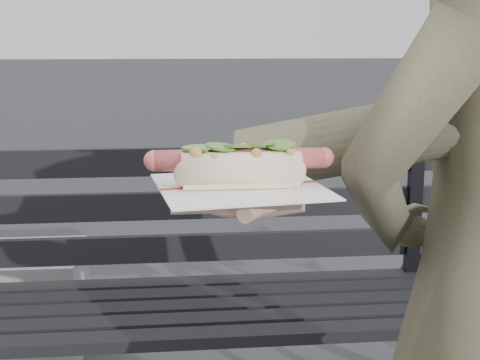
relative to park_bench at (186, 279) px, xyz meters
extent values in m
cylinder|color=black|center=(0.69, 0.10, -0.30)|extent=(0.04, 0.04, 0.45)
cube|color=black|center=(0.02, -0.25, -0.06)|extent=(1.50, 0.07, 0.03)
cube|color=black|center=(0.02, -0.16, -0.06)|extent=(1.50, 0.07, 0.03)
cube|color=black|center=(0.02, -0.07, -0.06)|extent=(1.50, 0.07, 0.03)
cube|color=black|center=(0.02, 0.02, -0.06)|extent=(1.50, 0.07, 0.03)
cube|color=black|center=(0.02, 0.11, -0.06)|extent=(1.50, 0.07, 0.03)
cube|color=black|center=(0.69, 0.12, 0.15)|extent=(0.04, 0.03, 0.42)
cube|color=black|center=(0.02, 0.14, 0.05)|extent=(1.50, 0.02, 0.08)
cube|color=black|center=(0.02, 0.14, 0.18)|extent=(1.50, 0.02, 0.08)
cube|color=black|center=(0.02, 0.14, 0.31)|extent=(1.50, 0.02, 0.08)
cylinder|color=#413E2B|center=(0.30, -0.89, 0.53)|extent=(0.51, 0.23, 0.19)
cylinder|color=#D8A384|center=(0.09, -0.98, 0.47)|extent=(0.09, 0.08, 0.07)
ellipsoid|color=#D8A384|center=(0.05, -0.99, 0.46)|extent=(0.10, 0.12, 0.03)
cylinder|color=#D8A384|center=(-0.01, -1.02, 0.47)|extent=(0.06, 0.02, 0.02)
cylinder|color=#D8A384|center=(-0.01, -1.00, 0.47)|extent=(0.06, 0.02, 0.02)
cylinder|color=#D8A384|center=(-0.01, -0.98, 0.47)|extent=(0.06, 0.02, 0.02)
cylinder|color=#D8A384|center=(-0.01, -0.96, 0.47)|extent=(0.06, 0.02, 0.02)
cylinder|color=#D8A384|center=(0.06, -1.04, 0.47)|extent=(0.04, 0.05, 0.02)
cube|color=white|center=(0.05, -0.99, 0.48)|extent=(0.21, 0.21, 0.00)
cube|color=#B21E1E|center=(0.05, -0.99, 0.48)|extent=(0.19, 0.03, 0.00)
cylinder|color=#BE4F49|center=(0.05, -0.99, 0.51)|extent=(0.20, 0.02, 0.02)
sphere|color=#BE4F49|center=(-0.05, -0.99, 0.51)|extent=(0.02, 0.02, 0.02)
sphere|color=#BE4F49|center=(0.15, -0.99, 0.51)|extent=(0.03, 0.02, 0.02)
sphere|color=#9E6B2D|center=(0.04, -0.97, 0.52)|extent=(0.01, 0.01, 0.01)
sphere|color=#9E6B2D|center=(0.11, -0.98, 0.52)|extent=(0.01, 0.01, 0.01)
sphere|color=#9E6B2D|center=(0.01, -0.99, 0.52)|extent=(0.01, 0.01, 0.01)
sphere|color=#9E6B2D|center=(0.04, -1.00, 0.52)|extent=(0.01, 0.01, 0.01)
sphere|color=#9E6B2D|center=(0.06, -0.99, 0.52)|extent=(0.01, 0.01, 0.01)
sphere|color=#9E6B2D|center=(0.08, -1.00, 0.52)|extent=(0.01, 0.01, 0.01)
sphere|color=#9E6B2D|center=(0.10, -0.98, 0.52)|extent=(0.01, 0.01, 0.01)
sphere|color=#9E6B2D|center=(0.02, -1.01, 0.52)|extent=(0.01, 0.01, 0.01)
sphere|color=#9E6B2D|center=(0.02, -0.96, 0.52)|extent=(0.01, 0.01, 0.01)
sphere|color=#9E6B2D|center=(0.11, -1.00, 0.52)|extent=(0.01, 0.01, 0.01)
sphere|color=#9E6B2D|center=(0.00, -0.99, 0.52)|extent=(0.01, 0.01, 0.01)
sphere|color=#9E6B2D|center=(0.11, -1.00, 0.52)|extent=(0.01, 0.01, 0.01)
sphere|color=#9E6B2D|center=(0.08, -0.98, 0.52)|extent=(0.01, 0.01, 0.01)
sphere|color=#9E6B2D|center=(0.05, -0.97, 0.52)|extent=(0.01, 0.01, 0.01)
sphere|color=#9E6B2D|center=(0.10, -0.97, 0.52)|extent=(0.01, 0.01, 0.01)
sphere|color=#9E6B2D|center=(0.08, -0.99, 0.52)|extent=(0.01, 0.01, 0.01)
sphere|color=#9E6B2D|center=(0.10, -1.01, 0.52)|extent=(0.01, 0.01, 0.01)
sphere|color=#9E6B2D|center=(0.07, -1.01, 0.52)|extent=(0.01, 0.01, 0.01)
sphere|color=#9E6B2D|center=(0.06, -0.98, 0.52)|extent=(0.01, 0.01, 0.01)
sphere|color=#9E6B2D|center=(0.09, -0.98, 0.52)|extent=(0.01, 0.01, 0.01)
sphere|color=#9E6B2D|center=(0.08, -0.99, 0.52)|extent=(0.01, 0.01, 0.01)
sphere|color=#9E6B2D|center=(0.10, -1.01, 0.52)|extent=(0.01, 0.01, 0.01)
sphere|color=#9E6B2D|center=(0.00, -1.01, 0.52)|extent=(0.01, 0.01, 0.01)
sphere|color=#9E6B2D|center=(0.08, -0.98, 0.52)|extent=(0.01, 0.01, 0.01)
sphere|color=#9E6B2D|center=(0.00, -0.97, 0.52)|extent=(0.01, 0.01, 0.01)
sphere|color=#9E6B2D|center=(0.10, -0.97, 0.52)|extent=(0.01, 0.01, 0.01)
cylinder|color=#488023|center=(0.00, -0.99, 0.53)|extent=(0.04, 0.04, 0.00)
cylinder|color=#488023|center=(0.03, -0.99, 0.53)|extent=(0.04, 0.04, 0.01)
cylinder|color=#488023|center=(0.05, -0.99, 0.53)|extent=(0.04, 0.04, 0.01)
cylinder|color=#488023|center=(0.07, -0.98, 0.53)|extent=(0.04, 0.04, 0.01)
cylinder|color=#488023|center=(0.10, -0.99, 0.53)|extent=(0.04, 0.04, 0.01)
cube|color=brown|center=(1.04, 0.84, -0.52)|extent=(0.08, 0.09, 0.00)
cube|color=brown|center=(0.49, 0.85, -0.52)|extent=(0.09, 0.07, 0.00)
camera|label=1|loc=(-0.03, -1.75, 0.65)|focal=50.00mm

